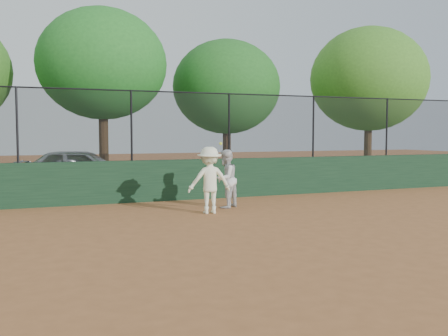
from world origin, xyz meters
name	(u,v)px	position (x,y,z in m)	size (l,w,h in m)	color
ground	(229,244)	(0.00, 0.00, 0.00)	(80.00, 80.00, 0.00)	#A46134
back_wall	(149,181)	(0.00, 6.00, 0.60)	(26.00, 0.20, 1.20)	#1B3C23
grass_strip	(114,182)	(0.00, 12.00, 0.00)	(36.00, 12.00, 0.01)	#32551A
parked_car	(81,169)	(-1.52, 9.56, 0.73)	(1.73, 4.31, 1.47)	#B1B6BC
player_second	(226,179)	(1.59, 4.04, 0.77)	(0.75, 0.58, 1.54)	silver
player_main	(209,180)	(0.87, 3.34, 0.82)	(1.13, 0.74, 1.77)	white
fence_assembly	(148,124)	(-0.03, 6.00, 2.24)	(26.00, 0.06, 2.00)	black
tree_2	(102,64)	(-0.49, 11.32, 4.59)	(4.89, 4.44, 6.72)	#412B17
tree_3	(227,87)	(5.04, 12.37, 4.01)	(4.79, 4.36, 6.09)	#392313
tree_4	(369,79)	(11.41, 10.73, 4.44)	(5.47, 4.97, 6.81)	#49301A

